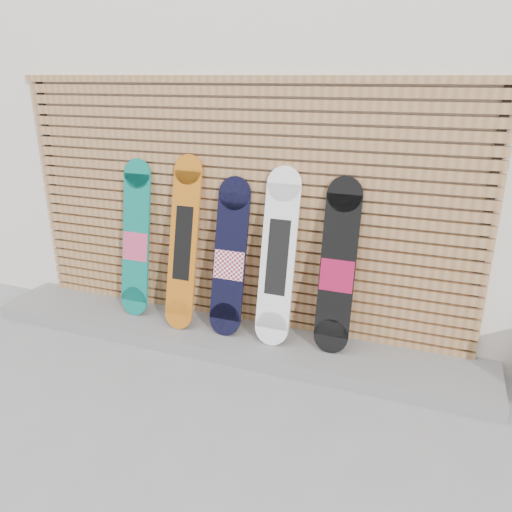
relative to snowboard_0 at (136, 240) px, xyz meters
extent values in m
plane|color=gray|center=(1.10, -0.79, -0.84)|extent=(80.00, 80.00, 0.00)
cube|color=silver|center=(1.60, 2.71, 0.96)|extent=(12.00, 5.00, 3.60)
cube|color=gray|center=(0.95, -0.11, -0.78)|extent=(4.60, 0.70, 0.12)
cube|color=#A37043|center=(0.95, 0.18, -0.70)|extent=(4.20, 0.05, 0.08)
cube|color=#A37043|center=(0.95, 0.18, -0.60)|extent=(4.20, 0.05, 0.08)
cube|color=#A37043|center=(0.95, 0.18, -0.51)|extent=(4.20, 0.05, 0.07)
cube|color=#A37043|center=(0.95, 0.18, -0.41)|extent=(4.20, 0.05, 0.07)
cube|color=#A37043|center=(0.95, 0.18, -0.31)|extent=(4.20, 0.05, 0.07)
cube|color=#A37043|center=(0.95, 0.18, -0.22)|extent=(4.20, 0.05, 0.07)
cube|color=#A37043|center=(0.95, 0.18, -0.12)|extent=(4.20, 0.05, 0.07)
cube|color=#A37043|center=(0.95, 0.18, -0.02)|extent=(4.20, 0.05, 0.07)
cube|color=#A37043|center=(0.95, 0.18, 0.07)|extent=(4.20, 0.05, 0.07)
cube|color=#A37043|center=(0.95, 0.18, 0.17)|extent=(4.20, 0.05, 0.08)
cube|color=#A37043|center=(0.95, 0.18, 0.27)|extent=(4.20, 0.05, 0.08)
cube|color=#A37043|center=(0.95, 0.18, 0.37)|extent=(4.20, 0.05, 0.08)
cube|color=#A37043|center=(0.95, 0.18, 0.46)|extent=(4.20, 0.05, 0.08)
cube|color=#A37043|center=(0.95, 0.18, 0.56)|extent=(4.20, 0.05, 0.08)
cube|color=#A37043|center=(0.95, 0.18, 0.66)|extent=(4.20, 0.05, 0.08)
cube|color=#A37043|center=(0.95, 0.18, 0.75)|extent=(4.20, 0.05, 0.08)
cube|color=#A37043|center=(0.95, 0.18, 0.85)|extent=(4.20, 0.05, 0.08)
cube|color=#A37043|center=(0.95, 0.18, 0.95)|extent=(4.20, 0.05, 0.08)
cube|color=#A37043|center=(0.95, 0.18, 1.04)|extent=(4.20, 0.05, 0.08)
cube|color=#A37043|center=(0.95, 0.18, 1.14)|extent=(4.20, 0.05, 0.08)
cube|color=#A37043|center=(0.95, 0.18, 1.24)|extent=(4.20, 0.05, 0.08)
cube|color=#A37043|center=(0.95, 0.18, 1.34)|extent=(4.20, 0.05, 0.08)
cube|color=black|center=(-1.07, 0.20, 0.28)|extent=(0.06, 0.04, 2.23)
cube|color=black|center=(2.97, 0.20, 0.28)|extent=(0.06, 0.04, 2.23)
cube|color=#A37043|center=(0.95, 0.18, 1.42)|extent=(4.26, 0.07, 0.06)
cube|color=#0C7466|center=(0.00, 0.00, 0.01)|extent=(0.28, 0.25, 1.19)
cylinder|color=#0C7466|center=(0.00, -0.11, -0.58)|extent=(0.28, 0.07, 0.28)
cylinder|color=#0C7466|center=(0.00, 0.11, 0.60)|extent=(0.28, 0.07, 0.28)
cube|color=#EC537E|center=(0.00, -0.01, -0.06)|extent=(0.26, 0.08, 0.27)
cube|color=#C06514|center=(0.53, -0.05, 0.04)|extent=(0.27, 0.33, 1.27)
cylinder|color=#C06514|center=(0.53, -0.20, -0.59)|extent=(0.27, 0.09, 0.27)
cylinder|color=#C06514|center=(0.53, 0.11, 0.68)|extent=(0.27, 0.09, 0.27)
cube|color=black|center=(0.53, -0.05, 0.04)|extent=(0.17, 0.18, 0.65)
cube|color=black|center=(0.97, -0.03, -0.04)|extent=(0.29, 0.29, 1.08)
cylinder|color=black|center=(0.97, -0.16, -0.58)|extent=(0.29, 0.09, 0.29)
cylinder|color=black|center=(0.97, 0.10, 0.50)|extent=(0.29, 0.09, 0.29)
cube|color=white|center=(0.97, -0.05, -0.11)|extent=(0.28, 0.09, 0.25)
cube|color=white|center=(1.41, -0.03, 0.02)|extent=(0.30, 0.30, 1.20)
cylinder|color=white|center=(1.41, -0.18, -0.58)|extent=(0.30, 0.09, 0.29)
cylinder|color=white|center=(1.41, 0.11, 0.62)|extent=(0.30, 0.09, 0.29)
cube|color=black|center=(1.41, -0.03, 0.02)|extent=(0.18, 0.17, 0.63)
cube|color=black|center=(1.92, -0.01, 0.00)|extent=(0.29, 0.26, 1.15)
cylinder|color=black|center=(1.92, -0.13, -0.58)|extent=(0.29, 0.08, 0.29)
cylinder|color=black|center=(1.92, 0.11, 0.57)|extent=(0.29, 0.08, 0.29)
cube|color=maroon|center=(1.92, -0.02, -0.08)|extent=(0.27, 0.08, 0.26)
camera|label=1|loc=(2.63, -3.76, 1.46)|focal=35.00mm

